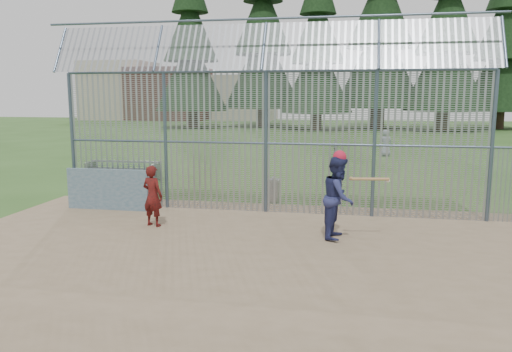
% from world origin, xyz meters
% --- Properties ---
extents(ground, '(120.00, 120.00, 0.00)m').
position_xyz_m(ground, '(0.00, 0.00, 0.00)').
color(ground, '#2D511E').
rests_on(ground, ground).
extents(dirt_infield, '(14.00, 10.00, 0.02)m').
position_xyz_m(dirt_infield, '(0.00, -0.50, 0.01)').
color(dirt_infield, '#756047').
rests_on(dirt_infield, ground).
extents(dugout_wall, '(2.50, 0.12, 1.20)m').
position_xyz_m(dugout_wall, '(-4.60, 2.90, 0.62)').
color(dugout_wall, '#38566B').
rests_on(dugout_wall, dirt_infield).
extents(batter, '(0.86, 1.03, 1.94)m').
position_xyz_m(batter, '(2.12, 1.17, 0.99)').
color(batter, navy).
rests_on(batter, dirt_infield).
extents(onlooker, '(0.65, 0.52, 1.57)m').
position_xyz_m(onlooker, '(-2.58, 1.39, 0.81)').
color(onlooker, maroon).
rests_on(onlooker, dirt_infield).
extents(bg_kid_standing, '(0.85, 0.71, 1.49)m').
position_xyz_m(bg_kid_standing, '(4.31, 18.06, 0.75)').
color(bg_kid_standing, slate).
rests_on(bg_kid_standing, ground).
extents(bg_kid_seated, '(0.58, 0.52, 0.94)m').
position_xyz_m(bg_kid_seated, '(1.57, 17.85, 0.47)').
color(bg_kid_seated, slate).
rests_on(bg_kid_seated, ground).
extents(batting_gear, '(1.30, 0.40, 0.71)m').
position_xyz_m(batting_gear, '(2.22, 1.15, 1.87)').
color(batting_gear, '#B71833').
rests_on(batting_gear, ground).
extents(trash_can, '(0.56, 0.56, 0.82)m').
position_xyz_m(trash_can, '(0.00, 4.90, 0.38)').
color(trash_can, gray).
rests_on(trash_can, ground).
extents(bleacher, '(3.00, 0.95, 0.72)m').
position_xyz_m(bleacher, '(-6.55, 7.97, 0.41)').
color(bleacher, gray).
rests_on(bleacher, ground).
extents(backstop_fence, '(20.09, 0.81, 5.30)m').
position_xyz_m(backstop_fence, '(1.81, 3.43, 2.36)').
color(backstop_fence, '#47566B').
rests_on(backstop_fence, ground).
extents(conifer_row, '(38.48, 12.26, 20.20)m').
position_xyz_m(conifer_row, '(1.93, 41.51, 10.83)').
color(conifer_row, '#332319').
rests_on(conifer_row, ground).
extents(distant_buildings, '(26.50, 10.50, 8.00)m').
position_xyz_m(distant_buildings, '(-23.18, 56.49, 3.60)').
color(distant_buildings, brown).
rests_on(distant_buildings, ground).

